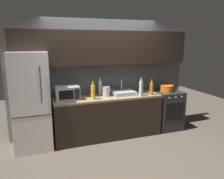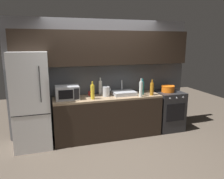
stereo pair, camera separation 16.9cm
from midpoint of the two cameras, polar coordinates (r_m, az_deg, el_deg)
name	(u,v)px [view 1 (the left image)]	position (r m, az deg, el deg)	size (l,w,h in m)	color
ground_plane	(123,156)	(4.11, 1.80, -17.06)	(10.00, 10.00, 0.00)	#4C4238
back_wall	(103,64)	(4.74, -3.30, 6.65)	(4.01, 0.44, 2.50)	slate
counter_run	(108,117)	(4.70, -2.13, -7.15)	(2.27, 0.60, 0.90)	black
refrigerator	(31,101)	(4.38, -21.52, -2.95)	(0.68, 0.69, 1.85)	white
oven_range	(167,110)	(5.30, 13.39, -5.22)	(0.60, 0.62, 0.90)	#232326
microwave	(67,93)	(4.39, -12.75, -0.88)	(0.46, 0.35, 0.27)	#A8AAAF
sink_basin	(124,93)	(4.71, 2.04, -0.88)	(0.48, 0.38, 0.30)	#ADAFB5
kettle	(106,91)	(4.55, -2.60, -0.53)	(0.18, 0.15, 0.23)	#B7BABF
wine_bottle_yellow	(93,92)	(4.32, -6.15, -0.65)	(0.08, 0.08, 0.36)	gold
wine_bottle_amber	(151,88)	(4.74, 9.34, 0.27)	(0.08, 0.08, 0.34)	#B27019
wine_bottle_white	(100,87)	(4.71, -4.17, 0.54)	(0.08, 0.08, 0.37)	silver
wine_bottle_clear	(141,89)	(4.57, 6.53, 0.23)	(0.07, 0.07, 0.39)	silver
wine_bottle_teal	(142,88)	(4.75, 6.87, 0.47)	(0.08, 0.08, 0.35)	#19666B
mug_red	(90,93)	(4.67, -6.89, -1.04)	(0.08, 0.08, 0.09)	#A82323
cooking_pot	(167,88)	(5.15, 13.29, 0.30)	(0.30, 0.30, 0.15)	orange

